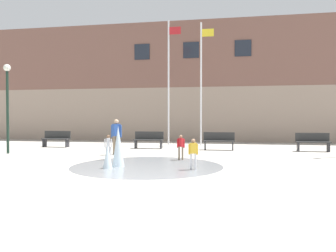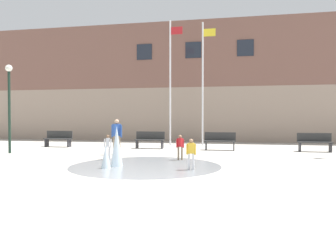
# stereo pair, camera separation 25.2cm
# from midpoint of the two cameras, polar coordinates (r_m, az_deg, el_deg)

# --- Properties ---
(ground_plane) EXTENTS (100.00, 100.00, 0.00)m
(ground_plane) POSITION_cam_midpoint_polar(r_m,az_deg,el_deg) (8.20, -8.24, -10.18)
(ground_plane) COLOR #B2ADA3
(library_building) EXTENTS (36.00, 6.05, 8.44)m
(library_building) POSITION_cam_midpoint_polar(r_m,az_deg,el_deg) (25.90, 4.47, 7.09)
(library_building) COLOR gray
(library_building) RESTS_ON ground
(splash_fountain) EXTENTS (5.18, 5.18, 1.38)m
(splash_fountain) POSITION_cam_midpoint_polar(r_m,az_deg,el_deg) (11.23, -7.54, -5.14)
(splash_fountain) COLOR gray
(splash_fountain) RESTS_ON ground
(park_bench_left_of_flagpoles) EXTENTS (1.60, 0.44, 0.91)m
(park_bench_left_of_flagpoles) POSITION_cam_midpoint_polar(r_m,az_deg,el_deg) (19.73, -19.21, -2.08)
(park_bench_left_of_flagpoles) COLOR #28282D
(park_bench_left_of_flagpoles) RESTS_ON ground
(park_bench_center) EXTENTS (1.60, 0.44, 0.91)m
(park_bench_center) POSITION_cam_midpoint_polar(r_m,az_deg,el_deg) (17.77, -3.79, -2.37)
(park_bench_center) COLOR #28282D
(park_bench_center) RESTS_ON ground
(park_bench_near_trashcan) EXTENTS (1.60, 0.44, 0.91)m
(park_bench_near_trashcan) POSITION_cam_midpoint_polar(r_m,az_deg,el_deg) (17.05, 8.44, -2.55)
(park_bench_near_trashcan) COLOR #28282D
(park_bench_near_trashcan) RESTS_ON ground
(park_bench_far_right) EXTENTS (1.60, 0.44, 0.91)m
(park_bench_far_right) POSITION_cam_midpoint_polar(r_m,az_deg,el_deg) (17.58, 23.54, -2.53)
(park_bench_far_right) COLOR #28282D
(park_bench_far_right) RESTS_ON ground
(child_in_fountain) EXTENTS (0.31, 0.24, 0.99)m
(child_in_fountain) POSITION_cam_midpoint_polar(r_m,az_deg,el_deg) (13.13, -10.92, -3.29)
(child_in_fountain) COLOR silver
(child_in_fountain) RESTS_ON ground
(adult_watching) EXTENTS (0.50, 0.39, 1.59)m
(adult_watching) POSITION_cam_midpoint_polar(r_m,az_deg,el_deg) (14.88, -9.46, -1.37)
(adult_watching) COLOR #89755B
(adult_watching) RESTS_ON ground
(child_running) EXTENTS (0.31, 0.23, 0.99)m
(child_running) POSITION_cam_midpoint_polar(r_m,az_deg,el_deg) (12.82, 1.68, -3.38)
(child_running) COLOR #89755B
(child_running) RESTS_ON ground
(child_with_pink_shirt) EXTENTS (0.31, 0.17, 0.99)m
(child_with_pink_shirt) POSITION_cam_midpoint_polar(r_m,az_deg,el_deg) (10.42, 3.73, -4.48)
(child_with_pink_shirt) COLOR silver
(child_with_pink_shirt) RESTS_ON ground
(flagpole_left) EXTENTS (0.80, 0.10, 7.56)m
(flagpole_left) POSITION_cam_midpoint_polar(r_m,az_deg,el_deg) (20.08, -0.18, 8.18)
(flagpole_left) COLOR silver
(flagpole_left) RESTS_ON ground
(flagpole_right) EXTENTS (0.80, 0.10, 7.34)m
(flagpole_right) POSITION_cam_midpoint_polar(r_m,az_deg,el_deg) (19.81, 5.50, 7.95)
(flagpole_right) COLOR silver
(flagpole_right) RESTS_ON ground
(lamp_post_left_lane) EXTENTS (0.32, 0.32, 4.13)m
(lamp_post_left_lane) POSITION_cam_midpoint_polar(r_m,az_deg,el_deg) (16.95, -26.57, 4.73)
(lamp_post_left_lane) COLOR #192D23
(lamp_post_left_lane) RESTS_ON ground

